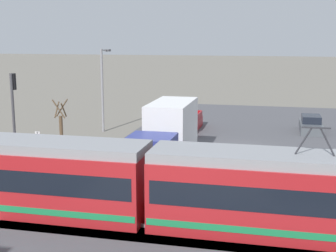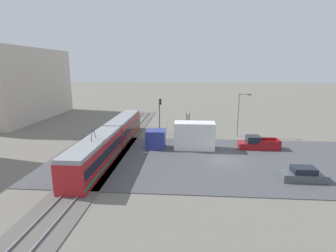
{
  "view_description": "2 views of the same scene",
  "coord_description": "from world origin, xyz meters",
  "views": [
    {
      "loc": [
        -2.3,
        33.29,
        8.07
      ],
      "look_at": [
        3.73,
        7.09,
        2.86
      ],
      "focal_mm": 50.0,
      "sensor_mm": 36.0,
      "label": 1
    },
    {
      "loc": [
        -30.59,
        4.47,
        11.18
      ],
      "look_at": [
        5.03,
        7.19,
        3.05
      ],
      "focal_mm": 28.0,
      "sensor_mm": 36.0,
      "label": 2
    }
  ],
  "objects": [
    {
      "name": "sedan_car_0",
      "position": [
        -5.37,
        -7.08,
        0.66
      ],
      "size": [
        1.77,
        4.23,
        1.42
      ],
      "rotation": [
        0.0,
        0.0,
        3.14
      ],
      "color": "#4C5156",
      "rests_on": "ground"
    },
    {
      "name": "road_surface",
      "position": [
        0.0,
        0.0,
        0.04
      ],
      "size": [
        18.52,
        42.34,
        0.08
      ],
      "color": "#4C4C51",
      "rests_on": "ground"
    },
    {
      "name": "box_truck",
      "position": [
        4.29,
        4.8,
        1.79
      ],
      "size": [
        2.57,
        9.35,
        3.71
      ],
      "color": "navy",
      "rests_on": "ground"
    },
    {
      "name": "backdrop_warehouse",
      "position": [
        23.82,
        40.94,
        7.47
      ],
      "size": [
        26.03,
        11.3,
        14.95
      ],
      "color": "beige",
      "rests_on": "ground"
    },
    {
      "name": "pickup_truck",
      "position": [
        5.0,
        -5.29,
        0.75
      ],
      "size": [
        2.05,
        5.48,
        1.77
      ],
      "color": "maroon",
      "rests_on": "ground"
    },
    {
      "name": "street_lamp_near_crossing",
      "position": [
        11.89,
        -3.91,
        4.11
      ],
      "size": [
        0.36,
        1.95,
        7.0
      ],
      "color": "gray",
      "rests_on": "ground"
    },
    {
      "name": "rail_bed",
      "position": [
        0.0,
        14.62,
        0.05
      ],
      "size": [
        65.86,
        4.4,
        0.22
      ],
      "color": "#5B5954",
      "rests_on": "ground"
    },
    {
      "name": "ground_plane",
      "position": [
        0.0,
        0.0,
        0.0
      ],
      "size": [
        320.0,
        320.0,
        0.0
      ],
      "primitive_type": "plane",
      "color": "slate"
    },
    {
      "name": "traffic_light_pole",
      "position": [
        12.48,
        9.13,
        3.8
      ],
      "size": [
        0.28,
        0.47,
        5.94
      ],
      "color": "#47474C",
      "rests_on": "ground"
    },
    {
      "name": "street_tree",
      "position": [
        11.85,
        4.41,
        1.75
      ],
      "size": [
        0.93,
        0.77,
        3.85
      ],
      "color": "brown",
      "rests_on": "ground"
    },
    {
      "name": "light_rail_tram",
      "position": [
        2.83,
        14.62,
        1.71
      ],
      "size": [
        26.67,
        2.81,
        4.5
      ],
      "color": "#B21E23",
      "rests_on": "ground"
    },
    {
      "name": "no_parking_sign",
      "position": [
        11.76,
        7.86,
        1.41
      ],
      "size": [
        0.32,
        0.08,
        2.31
      ],
      "color": "gray",
      "rests_on": "ground"
    }
  ]
}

